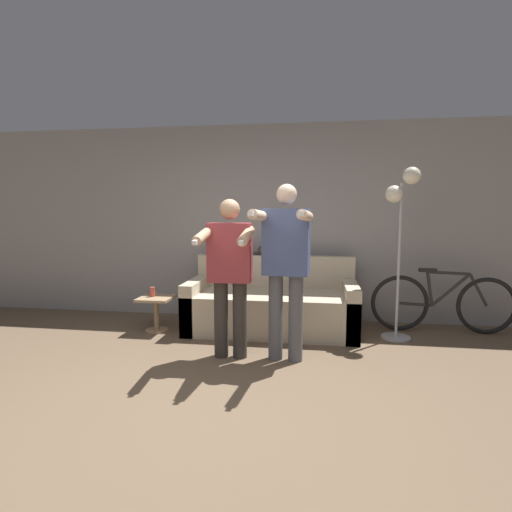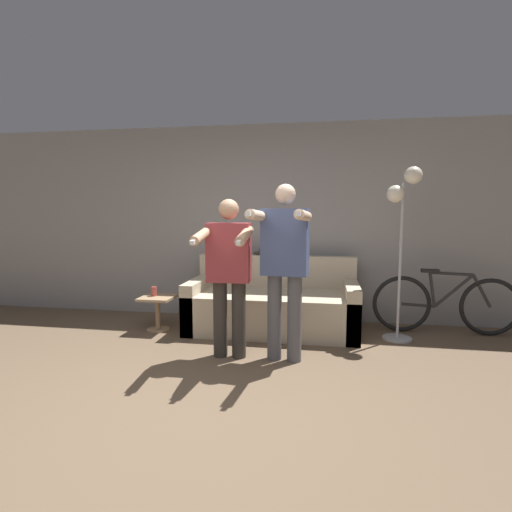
# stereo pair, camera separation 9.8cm
# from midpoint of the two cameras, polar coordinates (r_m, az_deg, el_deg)

# --- Properties ---
(ground_plane) EXTENTS (16.00, 16.00, 0.00)m
(ground_plane) POSITION_cam_midpoint_polar(r_m,az_deg,el_deg) (3.16, -10.28, -21.28)
(ground_plane) COLOR brown
(wall_back) EXTENTS (10.00, 0.05, 2.60)m
(wall_back) POSITION_cam_midpoint_polar(r_m,az_deg,el_deg) (5.43, -1.36, 4.74)
(wall_back) COLOR gray
(wall_back) RESTS_ON ground_plane
(couch) EXTENTS (2.04, 0.93, 0.89)m
(couch) POSITION_cam_midpoint_polar(r_m,az_deg,el_deg) (4.95, 1.71, -7.24)
(couch) COLOR beige
(couch) RESTS_ON ground_plane
(person_left) EXTENTS (0.50, 0.67, 1.58)m
(person_left) POSITION_cam_midpoint_polar(r_m,az_deg,el_deg) (3.92, -4.50, -1.77)
(person_left) COLOR #38332D
(person_left) RESTS_ON ground_plane
(person_right) EXTENTS (0.55, 0.71, 1.72)m
(person_right) POSITION_cam_midpoint_polar(r_m,az_deg,el_deg) (3.82, 3.54, -0.60)
(person_right) COLOR #56565B
(person_right) RESTS_ON ground_plane
(cat) EXTENTS (0.40, 0.14, 0.17)m
(cat) POSITION_cam_midpoint_polar(r_m,az_deg,el_deg) (5.20, 1.39, 0.93)
(cat) COLOR #3D3833
(cat) RESTS_ON couch
(floor_lamp) EXTENTS (0.37, 0.33, 1.95)m
(floor_lamp) POSITION_cam_midpoint_polar(r_m,az_deg,el_deg) (4.74, 19.52, 6.04)
(floor_lamp) COLOR #B2B2B7
(floor_lamp) RESTS_ON ground_plane
(side_table) EXTENTS (0.40, 0.40, 0.42)m
(side_table) POSITION_cam_midpoint_polar(r_m,az_deg,el_deg) (5.06, -14.61, -7.04)
(side_table) COLOR #A38460
(side_table) RESTS_ON ground_plane
(cup) EXTENTS (0.07, 0.07, 0.11)m
(cup) POSITION_cam_midpoint_polar(r_m,az_deg,el_deg) (5.07, -15.10, -4.97)
(cup) COLOR #B7473D
(cup) RESTS_ON side_table
(bicycle) EXTENTS (1.68, 0.07, 0.78)m
(bicycle) POSITION_cam_midpoint_polar(r_m,az_deg,el_deg) (5.31, 24.61, -6.14)
(bicycle) COLOR black
(bicycle) RESTS_ON ground_plane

